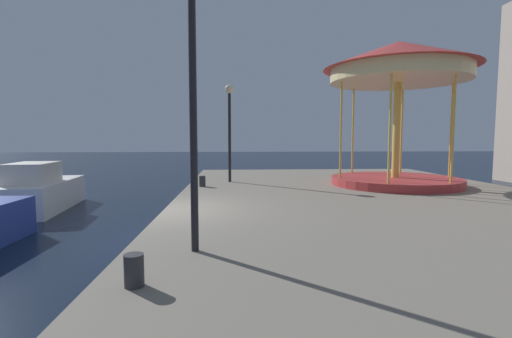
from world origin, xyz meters
TOP-DOWN VIEW (x-y plane):
  - ground_plane at (0.00, 0.00)m, footprint 120.00×120.00m
  - quay_dock at (6.01, 0.00)m, footprint 12.02×23.03m
  - motorboat_white at (-5.26, 4.20)m, footprint 2.26×4.42m
  - carousel at (7.99, 4.35)m, footprint 5.62×5.62m
  - lamp_post_mid_promenade at (1.16, -3.45)m, footprint 0.36×0.36m
  - lamp_post_far_end at (1.60, 5.76)m, footprint 0.36×0.36m
  - bollard_center at (0.59, 4.33)m, footprint 0.24×0.24m
  - bollard_north at (0.57, -4.82)m, footprint 0.24×0.24m

SIDE VIEW (x-z plane):
  - ground_plane at x=0.00m, z-range 0.00..0.00m
  - quay_dock at x=6.01m, z-range 0.00..0.80m
  - motorboat_white at x=-5.26m, z-range -0.20..1.56m
  - bollard_center at x=0.59m, z-range 0.80..1.20m
  - bollard_north at x=0.57m, z-range 0.80..1.20m
  - lamp_post_far_end at x=1.60m, z-range 1.56..5.54m
  - lamp_post_mid_promenade at x=1.16m, z-range 1.59..5.86m
  - carousel at x=7.99m, z-range 2.16..7.59m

